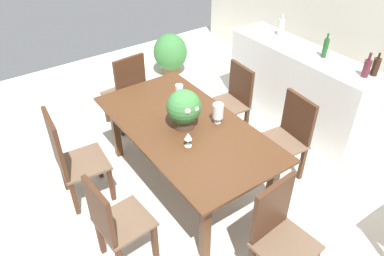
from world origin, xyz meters
The scene contains 19 objects.
ground_plane centered at (0.00, 0.00, 0.00)m, with size 7.04×7.04×0.00m, color silver.
back_wall centered at (0.00, 2.60, 1.30)m, with size 6.40×0.10×2.60m, color beige.
dining_table centered at (0.00, -0.23, 0.67)m, with size 1.97×1.04×0.76m.
chair_near_left centered at (-0.45, -1.25, 0.56)m, with size 0.49×0.48×1.04m.
chair_far_right centered at (0.45, 0.77, 0.52)m, with size 0.49×0.46×0.93m.
chair_head_end centered at (-1.26, -0.22, 0.55)m, with size 0.49×0.47×1.02m.
chair_far_left centered at (-0.44, 0.77, 0.50)m, with size 0.47×0.44×0.90m.
chair_near_right centered at (0.45, -1.23, 0.51)m, with size 0.44×0.44×0.93m.
chair_foot_end centered at (1.28, -0.24, 0.53)m, with size 0.44×0.48×0.95m.
flower_centerpiece centered at (0.00, -0.24, 0.96)m, with size 0.33×0.33×0.38m.
crystal_vase_left centered at (-0.39, -0.04, 0.88)m, with size 0.08×0.08×0.20m.
crystal_vase_center_near centered at (0.13, 0.06, 0.89)m, with size 0.11×0.11×0.20m.
wine_glass centered at (0.27, -0.39, 0.87)m, with size 0.07×0.07×0.14m.
kitchen_counter centered at (-0.21, 1.63, 0.49)m, with size 1.99×0.53×0.98m, color silver.
wine_bottle_tall centered at (0.63, 1.75, 1.08)m, with size 0.08×0.08×0.25m.
wine_bottle_green centered at (0.60, 1.65, 1.08)m, with size 0.08×0.08×0.27m.
wine_bottle_clear centered at (-0.70, 1.73, 1.09)m, with size 0.08×0.08×0.28m.
wine_bottle_amber centered at (0.04, 1.67, 1.09)m, with size 0.06×0.06×0.29m.
potted_plant_floor centered at (-2.23, 0.99, 0.34)m, with size 0.53×0.53×0.65m.
Camera 1 is at (2.41, -1.84, 2.86)m, focal length 34.87 mm.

